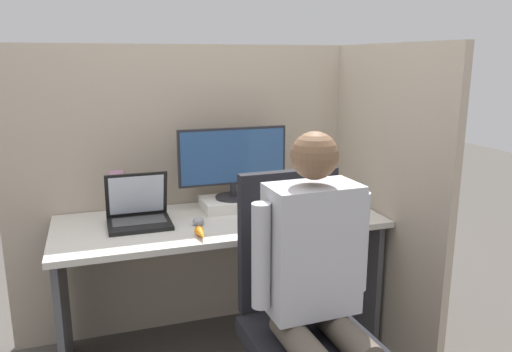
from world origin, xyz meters
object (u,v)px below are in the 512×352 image
paper_box (234,203)px  coffee_mug (300,190)px  laptop (139,214)px  carrot_toy (201,234)px  stapler (351,201)px  office_chair (300,305)px  monitor (233,160)px  person (318,280)px

paper_box → coffee_mug: (0.41, 0.05, 0.02)m
laptop → carrot_toy: laptop is taller
paper_box → stapler: 0.66m
stapler → carrot_toy: (-0.91, -0.26, -0.00)m
paper_box → office_chair: office_chair is taller
paper_box → stapler: (0.64, -0.14, -0.01)m
carrot_toy → coffee_mug: size_ratio=1.24×
paper_box → laptop: size_ratio=1.13×
carrot_toy → coffee_mug: 0.81m
monitor → office_chair: 0.92m
carrot_toy → office_chair: (0.32, -0.40, -0.21)m
office_chair → person: size_ratio=0.84×
monitor → stapler: bearing=-12.7°
monitor → coffee_mug: bearing=6.1°
monitor → stapler: (0.64, -0.14, -0.24)m
stapler → person: 1.02m
laptop → person: person is taller
monitor → stapler: size_ratio=4.64×
paper_box → person: person is taller
monitor → paper_box: bearing=-90.0°
laptop → monitor: bearing=12.2°
person → monitor: bearing=92.6°
monitor → carrot_toy: 0.54m
paper_box → person: size_ratio=0.26×
stapler → person: bearing=-125.6°
laptop → carrot_toy: size_ratio=2.29×
stapler → office_chair: (-0.59, -0.66, -0.21)m
person → coffee_mug: 1.09m
coffee_mug → carrot_toy: bearing=-146.4°
person → office_chair: bearing=88.0°
stapler → monitor: bearing=167.3°
paper_box → person: (0.05, -0.97, -0.03)m
stapler → person: person is taller
stapler → person: (-0.60, -0.83, -0.02)m
coffee_mug → monitor: bearing=-173.9°
carrot_toy → office_chair: office_chair is taller
carrot_toy → office_chair: 0.55m
paper_box → office_chair: size_ratio=0.31×
monitor → laptop: bearing=-167.8°
monitor → office_chair: bearing=-86.3°
coffee_mug → laptop: bearing=-170.5°
monitor → office_chair: (0.05, -0.80, -0.45)m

